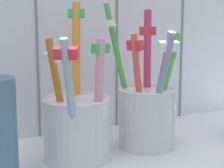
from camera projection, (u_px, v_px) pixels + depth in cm
name	position (u px, v px, depth cm)	size (l,w,h in cm)	color
counter_slab	(114.00, 159.00, 47.16)	(64.00, 22.00, 2.00)	silver
toothbrush_cup_left	(76.00, 122.00, 44.33)	(8.49, 11.61, 19.04)	silver
toothbrush_cup_right	(145.00, 111.00, 48.88)	(8.53, 11.39, 18.98)	silver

